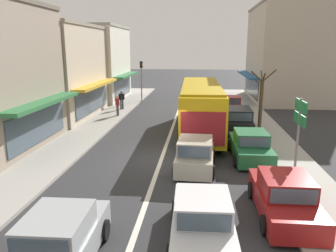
% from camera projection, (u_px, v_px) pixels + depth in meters
% --- Properties ---
extents(ground_plane, '(140.00, 140.00, 0.00)m').
position_uv_depth(ground_plane, '(162.00, 159.00, 16.83)').
color(ground_plane, '#2D2D30').
extents(lane_centre_line, '(0.20, 28.00, 0.01)m').
position_uv_depth(lane_centre_line, '(169.00, 138.00, 20.69)').
color(lane_centre_line, silver).
rests_on(lane_centre_line, ground).
extents(sidewalk_left, '(5.20, 44.00, 0.14)m').
position_uv_depth(sidewalk_left, '(76.00, 127.00, 23.26)').
color(sidewalk_left, '#A39E96').
rests_on(sidewalk_left, ground).
extents(kerb_right, '(2.80, 44.00, 0.12)m').
position_uv_depth(kerb_right, '(263.00, 131.00, 22.03)').
color(kerb_right, '#A39E96').
rests_on(kerb_right, ground).
extents(shopfront_mid_block, '(8.01, 9.15, 7.36)m').
position_uv_depth(shopfront_mid_block, '(48.00, 72.00, 26.08)').
color(shopfront_mid_block, beige).
rests_on(shopfront_mid_block, ground).
extents(shopfront_far_end, '(8.72, 8.48, 7.77)m').
position_uv_depth(shopfront_far_end, '(87.00, 64.00, 34.90)').
color(shopfront_far_end, silver).
rests_on(shopfront_far_end, ground).
extents(building_right_far, '(9.19, 11.04, 9.79)m').
position_uv_depth(building_right_far, '(293.00, 54.00, 34.19)').
color(building_right_far, beige).
rests_on(building_right_far, ground).
extents(city_bus, '(2.93, 10.91, 3.23)m').
position_uv_depth(city_bus, '(201.00, 104.00, 21.69)').
color(city_bus, yellow).
rests_on(city_bus, ground).
extents(sedan_adjacent_lane_trail, '(1.99, 4.25, 1.47)m').
position_uv_depth(sedan_adjacent_lane_trail, '(202.00, 221.00, 9.51)').
color(sedan_adjacent_lane_trail, silver).
rests_on(sedan_adjacent_lane_trail, ground).
extents(hatchback_queue_gap_filler, '(1.95, 3.77, 1.54)m').
position_uv_depth(hatchback_queue_gap_filler, '(195.00, 155.00, 15.16)').
color(hatchback_queue_gap_filler, '#B7B29E').
rests_on(hatchback_queue_gap_filler, ground).
extents(hatchback_adjacent_lane_lead, '(1.89, 3.74, 1.54)m').
position_uv_depth(hatchback_adjacent_lane_lead, '(61.00, 240.00, 8.48)').
color(hatchback_adjacent_lane_lead, '#9EA3A8').
rests_on(hatchback_adjacent_lane_lead, ground).
extents(parked_sedan_kerb_front, '(1.93, 4.22, 1.47)m').
position_uv_depth(parked_sedan_kerb_front, '(284.00, 197.00, 10.99)').
color(parked_sedan_kerb_front, maroon).
rests_on(parked_sedan_kerb_front, ground).
extents(parked_sedan_kerb_second, '(1.98, 4.24, 1.47)m').
position_uv_depth(parked_sedan_kerb_second, '(250.00, 146.00, 16.66)').
color(parked_sedan_kerb_second, '#1E6638').
rests_on(parked_sedan_kerb_second, ground).
extents(parked_wagon_kerb_third, '(1.98, 4.52, 1.58)m').
position_uv_depth(parked_wagon_kerb_third, '(238.00, 119.00, 22.48)').
color(parked_wagon_kerb_third, black).
rests_on(parked_wagon_kerb_third, ground).
extents(parked_sedan_kerb_rear, '(2.01, 4.26, 1.47)m').
position_uv_depth(parked_sedan_kerb_rear, '(231.00, 105.00, 28.39)').
color(parked_sedan_kerb_rear, maroon).
rests_on(parked_sedan_kerb_rear, ground).
extents(traffic_light_downstreet, '(0.33, 0.24, 4.20)m').
position_uv_depth(traffic_light_downstreet, '(141.00, 75.00, 33.40)').
color(traffic_light_downstreet, gray).
rests_on(traffic_light_downstreet, ground).
extents(directional_road_sign, '(0.10, 1.40, 3.60)m').
position_uv_depth(directional_road_sign, '(300.00, 120.00, 13.23)').
color(directional_road_sign, gray).
rests_on(directional_road_sign, ground).
extents(street_tree_right, '(1.64, 1.54, 4.18)m').
position_uv_depth(street_tree_right, '(261.00, 102.00, 21.77)').
color(street_tree_right, brown).
rests_on(street_tree_right, ground).
extents(pedestrian_with_handbag_near, '(0.58, 0.53, 1.63)m').
position_uv_depth(pedestrian_with_handbag_near, '(122.00, 99.00, 29.31)').
color(pedestrian_with_handbag_near, '#232838').
rests_on(pedestrian_with_handbag_near, sidewalk_left).
extents(pedestrian_browsing_midblock, '(0.39, 0.47, 1.63)m').
position_uv_depth(pedestrian_browsing_midblock, '(117.00, 104.00, 26.56)').
color(pedestrian_browsing_midblock, '#4C4742').
rests_on(pedestrian_browsing_midblock, sidewalk_left).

